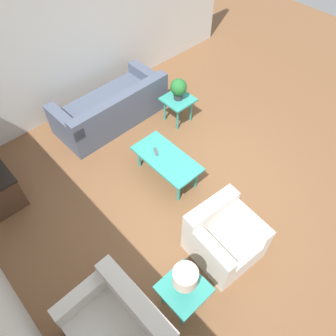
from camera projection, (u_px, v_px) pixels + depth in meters
The scene contains 11 objects.
ground_plane at pixel (196, 184), 5.38m from camera, with size 14.00×14.00×0.00m, color brown.
wall_right at pixel (77, 36), 5.77m from camera, with size 0.12×7.20×2.70m.
sofa at pixel (112, 108), 6.15m from camera, with size 1.00×2.12×0.75m.
armchair at pixel (223, 237), 4.40m from camera, with size 0.90×0.89×0.80m.
loveseat at pixel (119, 329), 3.69m from camera, with size 1.17×0.86×0.80m.
coffee_table at pixel (167, 160), 5.18m from camera, with size 1.14×0.57×0.45m.
side_table_plant at pixel (178, 102), 6.03m from camera, with size 0.52×0.52×0.52m.
side_table_lamp at pixel (184, 290), 3.84m from camera, with size 0.52×0.52×0.52m.
potted_plant at pixel (178, 88), 5.79m from camera, with size 0.30×0.30×0.41m.
table_lamp at pixel (185, 278), 3.54m from camera, with size 0.28×0.28×0.45m.
remote_control at pixel (156, 152), 5.21m from camera, with size 0.16×0.11×0.02m.
Camera 1 is at (-2.06, 2.53, 4.32)m, focal length 35.00 mm.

